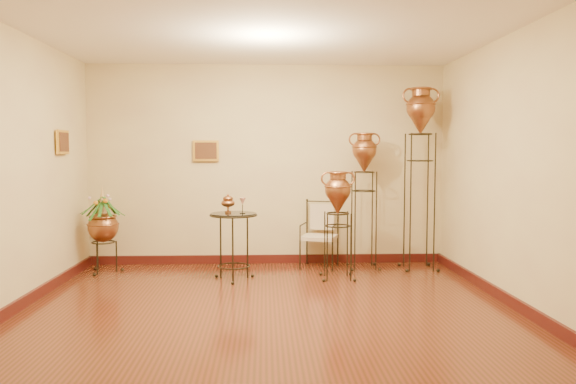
{
  "coord_description": "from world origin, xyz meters",
  "views": [
    {
      "loc": [
        -0.03,
        -5.43,
        1.57
      ],
      "look_at": [
        0.25,
        1.3,
        1.1
      ],
      "focal_mm": 35.0,
      "sensor_mm": 36.0,
      "label": 1
    }
  ],
  "objects_px": {
    "amphora_tall": "(420,176)",
    "amphora_mid": "(364,199)",
    "planter_urn": "(103,223)",
    "side_table": "(234,245)",
    "armchair": "(319,234)"
  },
  "relations": [
    {
      "from": "amphora_tall",
      "to": "armchair",
      "type": "bearing_deg",
      "value": 173.6
    },
    {
      "from": "amphora_tall",
      "to": "armchair",
      "type": "xyz_separation_m",
      "value": [
        -1.33,
        0.15,
        -0.8
      ]
    },
    {
      "from": "amphora_tall",
      "to": "amphora_mid",
      "type": "height_order",
      "value": "amphora_tall"
    },
    {
      "from": "amphora_mid",
      "to": "planter_urn",
      "type": "relative_size",
      "value": 1.6
    },
    {
      "from": "amphora_mid",
      "to": "armchair",
      "type": "height_order",
      "value": "amphora_mid"
    },
    {
      "from": "side_table",
      "to": "planter_urn",
      "type": "bearing_deg",
      "value": 163.85
    },
    {
      "from": "amphora_mid",
      "to": "armchair",
      "type": "xyz_separation_m",
      "value": [
        -0.6,
        0.06,
        -0.49
      ]
    },
    {
      "from": "amphora_mid",
      "to": "planter_urn",
      "type": "height_order",
      "value": "amphora_mid"
    },
    {
      "from": "amphora_mid",
      "to": "planter_urn",
      "type": "bearing_deg",
      "value": -177.85
    },
    {
      "from": "planter_urn",
      "to": "armchair",
      "type": "bearing_deg",
      "value": 3.79
    },
    {
      "from": "planter_urn",
      "to": "side_table",
      "type": "bearing_deg",
      "value": -16.15
    },
    {
      "from": "amphora_tall",
      "to": "side_table",
      "type": "height_order",
      "value": "amphora_tall"
    },
    {
      "from": "amphora_mid",
      "to": "side_table",
      "type": "bearing_deg",
      "value": -159.96
    },
    {
      "from": "planter_urn",
      "to": "amphora_tall",
      "type": "bearing_deg",
      "value": 0.55
    },
    {
      "from": "amphora_mid",
      "to": "side_table",
      "type": "xyz_separation_m",
      "value": [
        -1.73,
        -0.63,
        -0.51
      ]
    }
  ]
}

